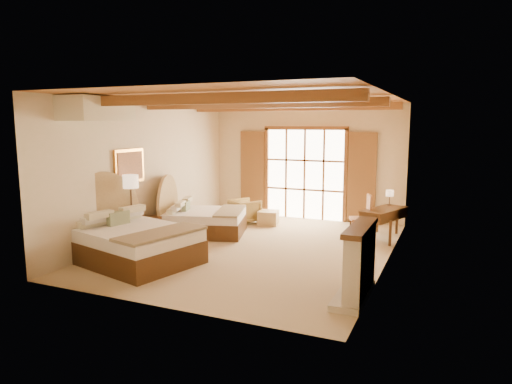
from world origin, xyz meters
The scene contains 19 objects.
floor centered at (0.00, 0.00, 0.00)m, with size 7.00×7.00×0.00m, color tan.
wall_back centered at (0.00, 3.50, 1.60)m, with size 5.50×5.50×0.00m, color beige.
wall_left centered at (-2.75, 0.00, 1.60)m, with size 7.00×7.00×0.00m, color beige.
wall_right centered at (2.75, 0.00, 1.60)m, with size 7.00×7.00×0.00m, color beige.
ceiling centered at (0.00, 0.00, 3.20)m, with size 7.00×7.00×0.00m, color #AC6831.
ceiling_beams centered at (0.00, 0.00, 3.08)m, with size 5.39×4.60×0.18m, color brown, non-canonical shape.
french_doors centered at (0.00, 3.44, 1.25)m, with size 3.95×0.08×2.60m.
fireplace centered at (2.60, -2.00, 0.51)m, with size 0.46×1.40×1.16m.
painting centered at (-2.70, -0.75, 1.75)m, with size 0.06×0.95×0.75m.
canopy_valance centered at (-2.40, -2.00, 2.95)m, with size 0.70×1.40×0.45m, color #F6EBC4.
bed_near centered at (-1.89, -1.87, 0.45)m, with size 2.65×2.21×1.49m.
bed_far centered at (-1.82, 0.68, 0.38)m, with size 2.31×1.94×1.26m.
nightstand centered at (-2.44, -0.42, 0.28)m, with size 0.47×0.47×0.56m, color #4E2E14.
floor_lamp centered at (-2.50, -0.99, 1.35)m, with size 0.34×0.34×1.59m.
armchair centered at (-1.29, 2.22, 0.32)m, with size 0.69×0.71×0.65m, color #A68744.
ottoman centered at (-0.62, 2.25, 0.19)m, with size 0.52×0.52×0.37m, color tan.
desk centered at (2.41, 1.97, 0.38)m, with size 0.99×1.43×0.71m.
desk_chair centered at (1.93, 1.78, 0.32)m, with size 0.60×0.58×1.04m.
desk_lamp centered at (2.45, 2.53, 0.99)m, with size 0.18×0.18×0.37m.
Camera 1 is at (3.85, -8.80, 2.68)m, focal length 32.00 mm.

